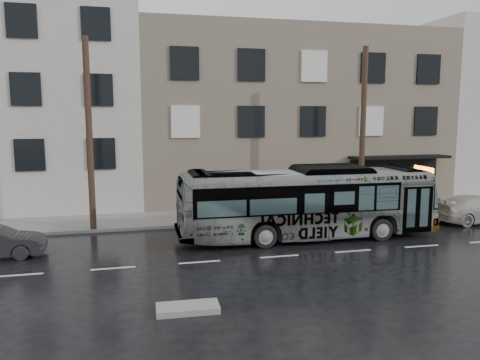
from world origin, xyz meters
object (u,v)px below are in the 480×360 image
at_px(utility_pole_rear, 89,135).
at_px(sign_post, 379,192).
at_px(utility_pole_front, 363,132).
at_px(bus, 307,202).
at_px(white_sedan, 479,209).

xyz_separation_m(utility_pole_rear, sign_post, (15.10, 0.00, -3.30)).
distance_m(utility_pole_front, sign_post, 3.48).
distance_m(utility_pole_rear, sign_post, 15.46).
bearing_deg(bus, sign_post, -58.07).
bearing_deg(white_sedan, utility_pole_rear, 82.28).
xyz_separation_m(bus, white_sedan, (9.92, 0.86, -0.94)).
distance_m(sign_post, white_sedan, 5.08).
relative_size(utility_pole_front, sign_post, 3.75).
bearing_deg(white_sedan, bus, 94.46).
bearing_deg(bus, utility_pole_front, -52.18).
bearing_deg(utility_pole_rear, bus, -19.18).
relative_size(utility_pole_rear, bus, 0.76).
bearing_deg(white_sedan, utility_pole_front, 65.31).
distance_m(utility_pole_front, utility_pole_rear, 14.00).
relative_size(utility_pole_rear, white_sedan, 1.85).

